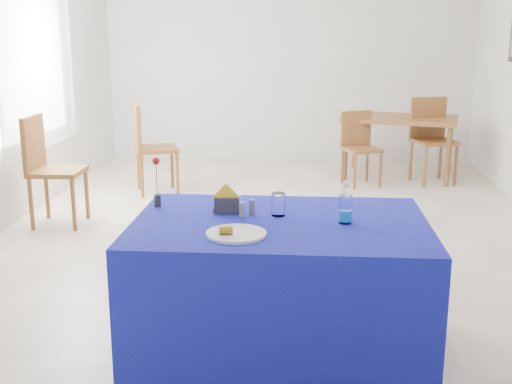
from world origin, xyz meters
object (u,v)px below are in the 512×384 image
blue_table (280,286)px  water_bottle (345,210)px  chair_bg_left (359,143)px  chair_win_b (148,142)px  oak_table (400,123)px  chair_bg_right (431,134)px  plate (236,234)px  chair_win_a (47,163)px

blue_table → water_bottle: size_ratio=7.44×
chair_bg_left → chair_win_b: 2.45m
water_bottle → oak_table: water_bottle is taller
chair_bg_left → chair_bg_right: bearing=-9.2°
chair_bg_left → chair_bg_right: (0.87, 0.20, 0.08)m
chair_bg_left → chair_win_b: bearing=172.8°
chair_bg_left → blue_table: bearing=-122.7°
plate → chair_bg_left: chair_bg_left is taller
plate → blue_table: 0.52m
water_bottle → chair_win_b: size_ratio=0.21×
plate → blue_table: (0.21, 0.27, -0.39)m
water_bottle → plate: bearing=-155.1°
chair_win_a → chair_win_b: size_ratio=1.02×
plate → blue_table: bearing=52.2°
blue_table → plate: bearing=-127.8°
blue_table → oak_table: bearing=74.3°
blue_table → chair_win_b: (-1.60, 3.54, 0.20)m
blue_table → water_bottle: 0.57m
plate → chair_bg_left: bearing=77.6°
chair_bg_right → blue_table: bearing=-126.1°
plate → chair_win_a: chair_win_a is taller
oak_table → chair_bg_right: size_ratio=1.50×
plate → oak_table: bearing=72.9°
water_bottle → chair_bg_right: size_ratio=0.21×
chair_win_a → chair_bg_left: bearing=-59.2°
plate → chair_win_b: 4.06m
plate → water_bottle: bearing=24.9°
water_bottle → chair_bg_right: 4.59m
plate → water_bottle: water_bottle is taller
oak_table → chair_bg_left: 0.69m
blue_table → chair_win_a: (-2.24, 2.29, 0.21)m
oak_table → chair_win_a: size_ratio=1.48×
chair_bg_left → chair_win_b: (-2.36, -0.64, 0.08)m
plate → water_bottle: size_ratio=1.43×
chair_bg_left → chair_win_a: 3.55m
water_bottle → oak_table: 4.70m
chair_win_b → water_bottle: bearing=-171.4°
blue_table → chair_win_a: size_ratio=1.57×
water_bottle → chair_win_b: 4.06m
plate → water_bottle: 0.62m
water_bottle → chair_bg_right: chair_bg_right is taller
oak_table → chair_win_b: size_ratio=1.50×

